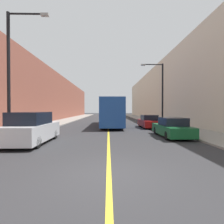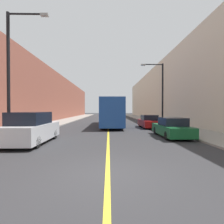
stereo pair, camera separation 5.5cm
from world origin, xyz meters
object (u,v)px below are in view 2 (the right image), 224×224
at_px(car_right_mid, 149,122).
at_px(bus, 111,112).
at_px(street_lamp_left, 12,68).
at_px(parked_suv_left, 32,129).
at_px(car_right_near, 172,128).
at_px(street_lamp_right, 161,91).

bearing_deg(car_right_mid, bus, 149.10).
distance_m(bus, street_lamp_left, 13.58).
distance_m(parked_suv_left, car_right_mid, 13.20).
relative_size(bus, car_right_near, 2.60).
xyz_separation_m(parked_suv_left, car_right_mid, (9.50, 9.17, -0.23)).
distance_m(car_right_near, street_lamp_left, 11.91).
height_order(bus, car_right_near, bus).
relative_size(bus, street_lamp_right, 1.66).
height_order(car_right_near, street_lamp_right, street_lamp_right).
xyz_separation_m(bus, street_lamp_right, (5.70, -2.52, 2.53)).
bearing_deg(car_right_mid, parked_suv_left, -136.01).
bearing_deg(parked_suv_left, street_lamp_right, 40.33).
distance_m(car_right_near, street_lamp_right, 7.89).
bearing_deg(bus, car_right_mid, -30.90).
bearing_deg(street_lamp_right, parked_suv_left, -139.67).
distance_m(car_right_mid, street_lamp_right, 3.90).
distance_m(car_right_near, car_right_mid, 6.84).
bearing_deg(street_lamp_right, bus, 156.14).
bearing_deg(car_right_mid, car_right_near, -88.36).
bearing_deg(bus, street_lamp_left, -119.21).
distance_m(bus, car_right_mid, 5.16).
distance_m(bus, street_lamp_right, 6.73).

